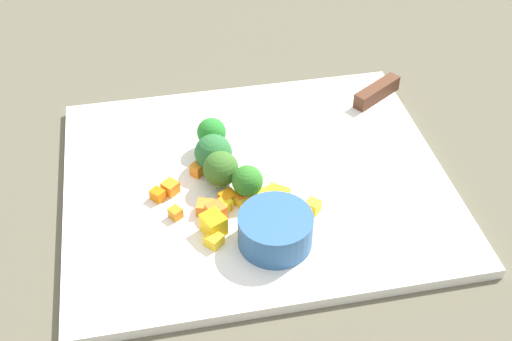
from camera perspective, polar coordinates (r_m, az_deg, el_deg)
ground_plane at (r=0.74m, az=0.00°, el=-1.28°), size 4.00×4.00×0.00m
cutting_board at (r=0.73m, az=0.00°, el=-0.94°), size 0.42×0.35×0.01m
prep_bowl at (r=0.65m, az=1.34°, el=-5.19°), size 0.07×0.07×0.03m
chef_knife at (r=0.82m, az=7.69°, el=4.89°), size 0.28×0.19×0.02m
carrot_dice_0 at (r=0.68m, az=-3.45°, el=-3.60°), size 0.02×0.02×0.02m
carrot_dice_1 at (r=0.73m, az=-5.01°, el=0.14°), size 0.02×0.02×0.01m
carrot_dice_2 at (r=0.70m, az=-2.45°, el=-2.37°), size 0.02×0.02×0.01m
carrot_dice_3 at (r=0.69m, az=-2.73°, el=-3.09°), size 0.01×0.02×0.01m
carrot_dice_4 at (r=0.69m, az=-6.96°, el=-3.67°), size 0.02×0.02×0.01m
carrot_dice_5 at (r=0.71m, az=-7.40°, el=-1.48°), size 0.02×0.02×0.01m
carrot_dice_6 at (r=0.70m, az=-1.26°, el=-2.31°), size 0.02×0.02×0.01m
carrot_dice_7 at (r=0.71m, az=-8.49°, el=-2.08°), size 0.02×0.02×0.01m
carrot_dice_8 at (r=0.74m, az=-3.36°, el=0.54°), size 0.02×0.02×0.01m
carrot_dice_9 at (r=0.72m, az=-2.82°, el=-0.78°), size 0.02×0.02×0.01m
carrot_dice_10 at (r=0.76m, az=-4.24°, el=1.43°), size 0.01×0.01×0.01m
carrot_dice_11 at (r=0.69m, az=-4.39°, el=-3.21°), size 0.02×0.02×0.01m
pepper_dice_0 at (r=0.69m, az=-2.70°, el=-2.97°), size 0.02×0.02×0.01m
pepper_dice_1 at (r=0.68m, az=-3.59°, el=-3.65°), size 0.02×0.02×0.01m
pepper_dice_2 at (r=0.66m, az=-3.66°, el=-6.02°), size 0.02×0.02×0.01m
pepper_dice_3 at (r=0.70m, az=-1.34°, el=-2.58°), size 0.02×0.02×0.01m
pepper_dice_4 at (r=0.68m, az=4.38°, el=-3.96°), size 0.01×0.01×0.01m
pepper_dice_5 at (r=0.69m, az=4.93°, el=-3.11°), size 0.02×0.02×0.01m
pepper_dice_6 at (r=0.69m, az=0.40°, el=-2.61°), size 0.03×0.03×0.02m
pepper_dice_7 at (r=0.66m, az=-3.69°, el=-4.66°), size 0.03×0.03×0.02m
pepper_dice_8 at (r=0.69m, az=1.77°, el=-2.35°), size 0.03×0.03×0.02m
broccoli_floret_0 at (r=0.70m, az=-3.06°, el=0.12°), size 0.04×0.04×0.04m
broccoli_floret_1 at (r=0.69m, az=-0.75°, el=-0.95°), size 0.03×0.03×0.04m
broccoli_floret_2 at (r=0.75m, az=-3.86°, el=3.26°), size 0.03×0.03×0.04m
broccoli_floret_3 at (r=0.73m, az=-3.70°, el=1.51°), size 0.04×0.04×0.04m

